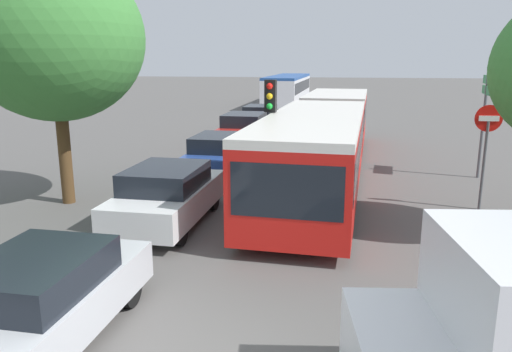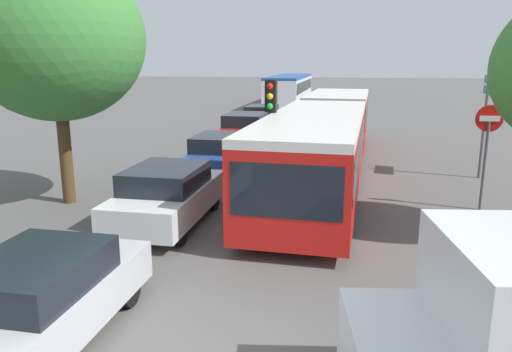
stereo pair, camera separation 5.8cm
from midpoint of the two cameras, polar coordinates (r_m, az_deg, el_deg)
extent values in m
cube|color=red|center=(14.08, 6.51, 2.11)|extent=(3.20, 9.49, 2.01)
cube|color=black|center=(14.01, 6.55, 3.56)|extent=(3.19, 9.12, 0.88)
cube|color=silver|center=(13.90, 6.63, 6.58)|extent=(3.20, 9.49, 0.20)
cube|color=red|center=(22.78, 9.09, 6.34)|extent=(2.98, 6.55, 2.01)
cube|color=black|center=(22.74, 9.13, 7.24)|extent=(2.98, 6.30, 0.88)
cube|color=silver|center=(22.67, 9.20, 9.11)|extent=(2.98, 6.55, 0.20)
cylinder|color=black|center=(19.14, 8.30, 5.04)|extent=(1.92, 1.12, 1.85)
cube|color=black|center=(9.55, 3.34, -1.75)|extent=(2.21, 0.26, 1.08)
cylinder|color=black|center=(11.31, 9.97, -4.95)|extent=(0.37, 1.00, 0.98)
cylinder|color=black|center=(11.59, -0.50, -4.28)|extent=(0.37, 1.00, 0.98)
cylinder|color=black|center=(17.08, 11.11, 1.25)|extent=(0.37, 1.00, 0.98)
cylinder|color=black|center=(17.27, 4.12, 1.60)|extent=(0.37, 1.00, 0.98)
cylinder|color=black|center=(22.84, 11.66, 4.25)|extent=(0.37, 1.00, 0.98)
cylinder|color=black|center=(22.98, 6.40, 4.50)|extent=(0.37, 1.00, 0.98)
cube|color=silver|center=(43.22, 3.59, 9.77)|extent=(3.17, 11.83, 2.04)
cube|color=black|center=(43.20, 3.60, 10.26)|extent=(3.16, 11.25, 0.86)
cube|color=#234C93|center=(43.16, 3.62, 11.26)|extent=(3.17, 11.83, 0.20)
cylinder|color=black|center=(47.25, 2.91, 9.13)|extent=(0.36, 1.03, 1.02)
cylinder|color=black|center=(46.97, 5.58, 9.06)|extent=(0.36, 1.03, 1.02)
cylinder|color=black|center=(39.98, 1.31, 8.37)|extent=(0.36, 1.03, 1.02)
cylinder|color=black|center=(39.66, 4.45, 8.29)|extent=(0.36, 1.03, 1.02)
cube|color=#B7BABF|center=(7.92, -23.29, -13.60)|extent=(1.82, 3.98, 0.63)
cube|color=black|center=(7.62, -24.08, -10.12)|extent=(1.61, 2.11, 0.49)
cylinder|color=black|center=(9.33, -22.43, -11.13)|extent=(0.23, 0.61, 0.60)
cylinder|color=black|center=(8.67, -14.50, -12.40)|extent=(0.23, 0.61, 0.60)
cube|color=white|center=(12.44, -10.13, -2.74)|extent=(1.94, 4.26, 0.68)
cube|color=black|center=(12.19, -10.41, -0.17)|extent=(1.72, 2.26, 0.52)
cylinder|color=black|center=(13.98, -10.99, -2.17)|extent=(0.24, 0.65, 0.64)
cylinder|color=black|center=(13.50, -5.10, -2.53)|extent=(0.24, 0.65, 0.64)
cylinder|color=black|center=(11.65, -15.88, -5.61)|extent=(0.24, 0.65, 0.64)
cylinder|color=black|center=(11.07, -8.92, -6.25)|extent=(0.24, 0.65, 0.64)
cube|color=#284799|center=(17.37, -4.25, 1.99)|extent=(1.91, 4.18, 0.67)
cube|color=black|center=(17.17, -4.37, 3.85)|extent=(1.69, 2.22, 0.51)
cylinder|color=black|center=(18.86, -5.34, 2.03)|extent=(0.24, 0.63, 0.63)
cylinder|color=black|center=(18.51, -0.98, 1.87)|extent=(0.24, 0.63, 0.63)
cylinder|color=black|center=(16.41, -7.90, 0.24)|extent=(0.24, 0.63, 0.63)
cylinder|color=black|center=(16.00, -2.93, 0.02)|extent=(0.24, 0.63, 0.63)
cube|color=#B21E19|center=(23.06, -1.37, 4.96)|extent=(2.04, 4.46, 0.71)
cube|color=black|center=(22.87, -1.43, 6.47)|extent=(1.80, 2.37, 0.54)
cylinder|color=black|center=(24.63, -2.45, 4.80)|extent=(0.26, 0.68, 0.67)
cylinder|color=black|center=(24.32, 1.15, 4.70)|extent=(0.26, 0.68, 0.67)
cylinder|color=black|center=(21.94, -4.15, 3.72)|extent=(0.26, 0.68, 0.67)
cylinder|color=black|center=(21.59, -0.13, 3.59)|extent=(0.26, 0.68, 0.67)
cube|color=black|center=(28.09, 0.46, 6.38)|extent=(1.89, 4.14, 0.66)
cube|color=black|center=(27.93, 0.43, 7.55)|extent=(1.67, 2.20, 0.50)
cylinder|color=black|center=(29.53, -0.47, 6.20)|extent=(0.24, 0.63, 0.62)
cylinder|color=black|center=(29.28, 2.33, 6.12)|extent=(0.24, 0.63, 0.62)
cylinder|color=black|center=(27.00, -1.57, 5.51)|extent=(0.24, 0.63, 0.62)
cylinder|color=black|center=(26.73, 1.48, 5.43)|extent=(0.24, 0.63, 0.62)
cylinder|color=#56595E|center=(14.44, 1.53, 4.18)|extent=(0.12, 0.12, 3.40)
cube|color=black|center=(14.30, 1.57, 9.14)|extent=(0.34, 0.27, 0.90)
sphere|color=red|center=(14.13, 1.44, 10.22)|extent=(0.18, 0.18, 0.18)
sphere|color=#EAAD14|center=(14.15, 1.44, 9.09)|extent=(0.18, 0.18, 0.18)
sphere|color=green|center=(14.17, 1.43, 7.96)|extent=(0.18, 0.18, 0.18)
cylinder|color=#56595E|center=(14.54, 24.46, 1.04)|extent=(0.08, 0.08, 2.40)
cylinder|color=red|center=(14.35, 24.95, 5.99)|extent=(0.70, 0.03, 0.70)
cube|color=white|center=(14.33, 24.97, 5.98)|extent=(0.50, 0.04, 0.14)
cylinder|color=#56595E|center=(18.40, 24.43, 5.30)|extent=(0.10, 0.10, 3.60)
cube|color=#197A38|center=(18.28, 24.88, 9.95)|extent=(0.21, 1.40, 0.28)
cube|color=#197A38|center=(18.30, 24.78, 8.89)|extent=(0.21, 1.40, 0.28)
cylinder|color=#51381E|center=(14.84, -21.12, 2.49)|extent=(0.35, 0.35, 2.87)
ellipsoid|color=#3D7F38|center=(14.63, -22.16, 14.42)|extent=(4.71, 4.71, 4.39)
ellipsoid|color=#1E561E|center=(14.28, -24.20, 11.64)|extent=(2.83, 2.83, 2.41)
camera|label=1|loc=(0.03, -90.14, -0.03)|focal=35.00mm
camera|label=2|loc=(0.03, 89.86, 0.03)|focal=35.00mm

